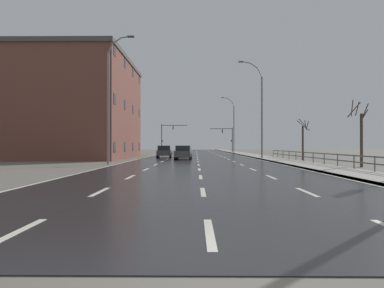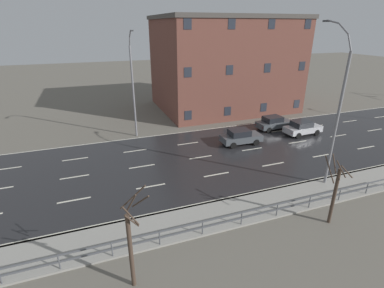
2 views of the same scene
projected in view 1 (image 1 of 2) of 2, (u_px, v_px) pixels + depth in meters
ground_plane at (197, 156)px, 52.13m from camera, size 160.00×160.00×0.12m
road_asphalt_strip at (197, 154)px, 64.12m from camera, size 14.00×120.00×0.03m
sidewalk_right at (242, 154)px, 64.04m from camera, size 3.00×120.00×0.12m
guardrail at (318, 156)px, 27.99m from camera, size 0.07×32.73×1.00m
street_lamp_midground at (260, 111)px, 40.26m from camera, size 2.87×0.24×11.58m
street_lamp_distant at (233, 126)px, 69.51m from camera, size 2.72×0.24×11.43m
street_lamp_left_bank at (110, 101)px, 28.71m from camera, size 2.29×0.24×10.86m
traffic_signal_right at (228, 136)px, 75.32m from camera, size 4.99×0.36×5.53m
traffic_signal_left at (166, 134)px, 77.12m from camera, size 5.87×0.36×6.38m
car_mid_centre at (164, 152)px, 43.92m from camera, size 2.00×4.19×1.57m
car_far_right at (183, 152)px, 38.13m from camera, size 1.93×4.15×1.57m
car_distant at (185, 151)px, 45.84m from camera, size 1.96×4.16×1.57m
brick_building at (75, 109)px, 42.84m from camera, size 14.01×18.24×12.43m
bare_tree_near at (361, 135)px, 25.02m from camera, size 1.33×1.14×5.07m
bare_tree_mid at (303, 140)px, 36.93m from camera, size 1.33×1.30×4.49m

